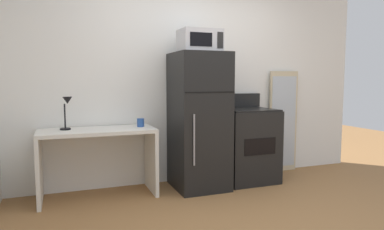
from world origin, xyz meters
The scene contains 9 objects.
ground_plane centered at (0.00, 0.00, 0.00)m, with size 12.00×12.00×0.00m, color olive.
wall_back_white centered at (0.00, 1.70, 1.30)m, with size 5.00×0.10×2.60m, color white.
desk centered at (-1.16, 1.36, 0.53)m, with size 1.23×0.54×0.75m.
desk_lamp centered at (-1.47, 1.42, 0.99)m, with size 0.14×0.12×0.35m.
coffee_mug centered at (-0.68, 1.39, 0.80)m, with size 0.08×0.08×0.10m, color #264C99.
refrigerator centered at (-0.01, 1.30, 0.80)m, with size 0.60×0.68×1.59m.
microwave centered at (-0.01, 1.28, 1.72)m, with size 0.46×0.35×0.26m.
oven_range centered at (0.67, 1.33, 0.47)m, with size 0.66×0.61×1.10m.
leaning_mirror centered at (1.38, 1.59, 0.70)m, with size 0.44×0.03×1.40m.
Camera 1 is at (-1.52, -2.48, 1.28)m, focal length 32.55 mm.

